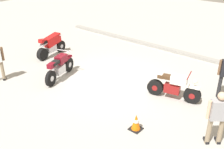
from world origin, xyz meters
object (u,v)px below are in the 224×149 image
at_px(motorcycle_red_sportbike, 52,44).
at_px(person_in_gray_shirt, 218,115).
at_px(motorcycle_maroon_cruiser, 60,67).
at_px(traffic_cone, 136,122).
at_px(motorcycle_cream_vintage, 173,87).

relative_size(motorcycle_red_sportbike, person_in_gray_shirt, 1.18).
height_order(motorcycle_maroon_cruiser, traffic_cone, motorcycle_maroon_cruiser).
xyz_separation_m(motorcycle_cream_vintage, motorcycle_red_sportbike, (-6.75, -0.14, 0.11)).
relative_size(motorcycle_maroon_cruiser, person_in_gray_shirt, 1.22).
bearing_deg(motorcycle_red_sportbike, motorcycle_maroon_cruiser, -131.95).
height_order(motorcycle_maroon_cruiser, person_in_gray_shirt, person_in_gray_shirt).
relative_size(person_in_gray_shirt, traffic_cone, 3.11).
bearing_deg(traffic_cone, motorcycle_maroon_cruiser, 169.91).
xyz_separation_m(motorcycle_red_sportbike, person_in_gray_shirt, (8.81, -1.33, 0.34)).
relative_size(motorcycle_maroon_cruiser, motorcycle_red_sportbike, 1.03).
distance_m(person_in_gray_shirt, traffic_cone, 2.31).
bearing_deg(traffic_cone, person_in_gray_shirt, 23.79).
bearing_deg(person_in_gray_shirt, traffic_cone, 73.03).
distance_m(motorcycle_maroon_cruiser, person_in_gray_shirt, 6.49).
xyz_separation_m(motorcycle_maroon_cruiser, traffic_cone, (4.46, -0.79, -0.26)).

